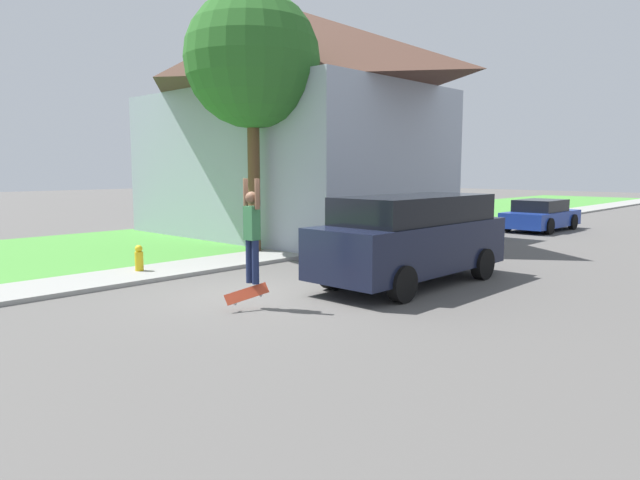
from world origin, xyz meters
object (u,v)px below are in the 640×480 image
(lawn_tree_near, at_px, (252,61))
(skateboard, at_px, (247,294))
(car_down_street, at_px, (541,216))
(fire_hydrant, at_px, (139,258))
(skateboarder, at_px, (252,230))
(suv_parked, at_px, (412,237))

(lawn_tree_near, xyz_separation_m, skateboard, (5.18, -4.54, -5.34))
(car_down_street, relative_size, fire_hydrant, 6.70)
(car_down_street, bearing_deg, skateboarder, -84.39)
(lawn_tree_near, distance_m, suv_parked, 7.55)
(lawn_tree_near, height_order, fire_hydrant, lawn_tree_near)
(skateboarder, xyz_separation_m, fire_hydrant, (-4.57, 0.27, -1.05))
(suv_parked, bearing_deg, skateboard, -101.24)
(car_down_street, bearing_deg, suv_parked, -79.22)
(suv_parked, xyz_separation_m, skateboard, (-0.80, -4.04, -0.76))
(suv_parked, distance_m, fire_hydrant, 6.52)
(skateboarder, height_order, fire_hydrant, skateboarder)
(lawn_tree_near, distance_m, skateboarder, 7.97)
(suv_parked, xyz_separation_m, skateboarder, (-0.81, -3.89, 0.39))
(suv_parked, bearing_deg, fire_hydrant, -146.07)
(car_down_street, relative_size, skateboard, 5.42)
(fire_hydrant, bearing_deg, lawn_tree_near, 98.29)
(skateboard, bearing_deg, fire_hydrant, 174.78)
(skateboarder, bearing_deg, lawn_tree_near, 139.68)
(car_down_street, distance_m, fire_hydrant, 16.79)
(skateboard, bearing_deg, skateboarder, 92.44)
(car_down_street, distance_m, skateboarder, 16.91)
(lawn_tree_near, xyz_separation_m, suv_parked, (5.98, -0.50, -4.58))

